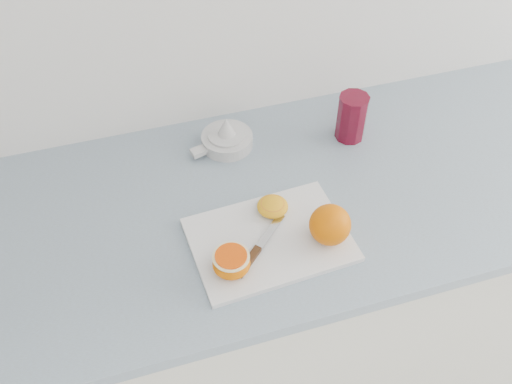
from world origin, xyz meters
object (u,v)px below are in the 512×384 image
half_orange (231,263)px  red_tumbler (351,119)px  cutting_board (270,240)px  citrus_juicer (226,138)px  counter (273,303)px

half_orange → red_tumbler: red_tumbler is taller
cutting_board → citrus_juicer: (-0.01, 0.31, 0.02)m
half_orange → red_tumbler: bearing=39.0°
counter → red_tumbler: red_tumbler is taller
counter → cutting_board: 0.47m
counter → half_orange: size_ratio=33.07×
citrus_juicer → cutting_board: bearing=-88.5°
cutting_board → citrus_juicer: size_ratio=2.04×
citrus_juicer → red_tumbler: (0.29, -0.05, 0.03)m
counter → cutting_board: (-0.06, -0.12, 0.45)m
cutting_board → half_orange: 0.11m
half_orange → citrus_juicer: (0.09, 0.36, -0.01)m
cutting_board → counter: bearing=64.7°
half_orange → cutting_board: bearing=29.4°
cutting_board → red_tumbler: bearing=41.7°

